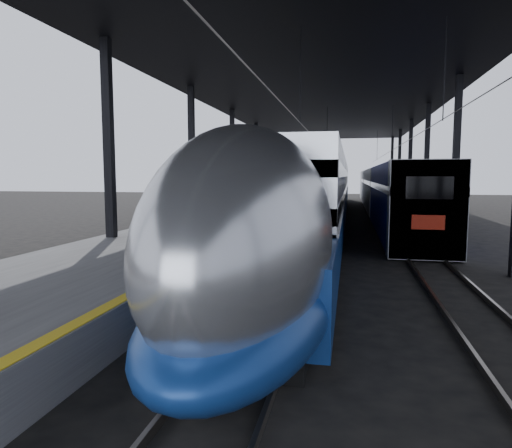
# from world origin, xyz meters

# --- Properties ---
(ground) EXTENTS (160.00, 160.00, 0.00)m
(ground) POSITION_xyz_m (0.00, 0.00, 0.00)
(ground) COLOR black
(ground) RESTS_ON ground
(platform) EXTENTS (6.00, 80.00, 1.00)m
(platform) POSITION_xyz_m (-3.50, 20.00, 0.50)
(platform) COLOR #4C4C4F
(platform) RESTS_ON ground
(yellow_strip) EXTENTS (0.30, 80.00, 0.01)m
(yellow_strip) POSITION_xyz_m (-0.70, 20.00, 1.00)
(yellow_strip) COLOR gold
(yellow_strip) RESTS_ON platform
(rails) EXTENTS (6.52, 80.00, 0.16)m
(rails) POSITION_xyz_m (4.50, 20.00, 0.08)
(rails) COLOR slate
(rails) RESTS_ON ground
(canopy) EXTENTS (18.00, 75.00, 9.47)m
(canopy) POSITION_xyz_m (1.90, 20.00, 9.12)
(canopy) COLOR black
(canopy) RESTS_ON ground
(tgv_train) EXTENTS (3.23, 65.20, 4.63)m
(tgv_train) POSITION_xyz_m (2.00, 23.88, 2.17)
(tgv_train) COLOR #ABADB2
(tgv_train) RESTS_ON ground
(second_train) EXTENTS (3.05, 56.05, 4.21)m
(second_train) POSITION_xyz_m (7.00, 34.47, 2.13)
(second_train) COLOR navy
(second_train) RESTS_ON ground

